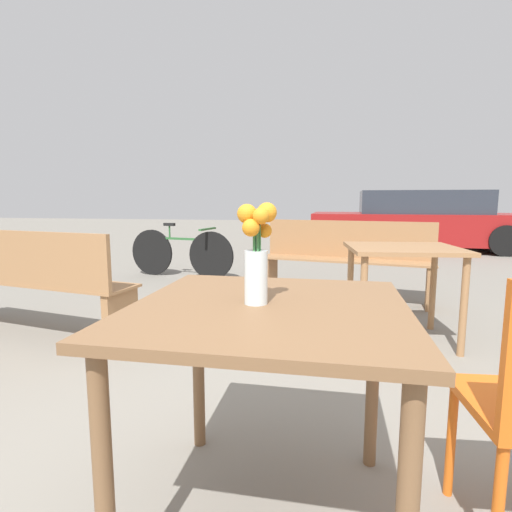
# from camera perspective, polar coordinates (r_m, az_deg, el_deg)

# --- Properties ---
(table_front) EXTENTS (0.85, 0.86, 0.75)m
(table_front) POSITION_cam_1_polar(r_m,az_deg,el_deg) (1.29, 1.84, -11.56)
(table_front) COLOR brown
(table_front) RESTS_ON ground_plane
(flower_vase) EXTENTS (0.12, 0.12, 0.32)m
(flower_vase) POSITION_cam_1_polar(r_m,az_deg,el_deg) (1.23, 0.05, 0.22)
(flower_vase) COLOR silver
(flower_vase) RESTS_ON table_front
(bench_near) EXTENTS (1.91, 0.69, 0.85)m
(bench_near) POSITION_cam_1_polar(r_m,az_deg,el_deg) (3.59, -30.57, -2.74)
(bench_near) COLOR #9E7047
(bench_near) RESTS_ON ground_plane
(bench_middle) EXTENTS (1.83, 0.69, 0.85)m
(bench_middle) POSITION_cam_1_polar(r_m,az_deg,el_deg) (4.42, 12.76, -0.05)
(bench_middle) COLOR #9E7047
(bench_middle) RESTS_ON ground_plane
(table_back) EXTENTS (0.87, 0.79, 0.73)m
(table_back) POSITION_cam_1_polar(r_m,az_deg,el_deg) (3.20, 20.23, -0.89)
(table_back) COLOR #9E7047
(table_back) RESTS_ON ground_plane
(bicycle) EXTENTS (1.59, 0.44, 0.76)m
(bicycle) POSITION_cam_1_polar(r_m,az_deg,el_deg) (5.68, -10.68, 0.46)
(bicycle) COLOR black
(bicycle) RESTS_ON ground_plane
(parked_car) EXTENTS (4.64, 1.85, 1.27)m
(parked_car) POSITION_cam_1_polar(r_m,az_deg,el_deg) (9.42, 22.34, 4.56)
(parked_car) COLOR maroon
(parked_car) RESTS_ON ground_plane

